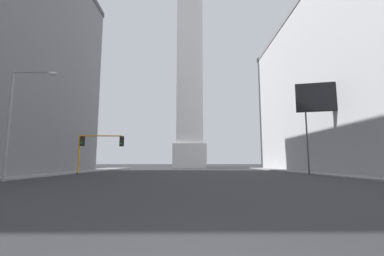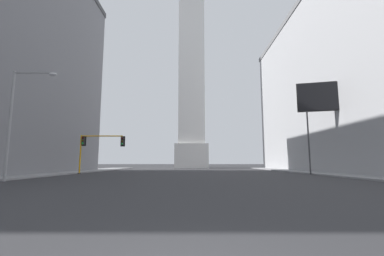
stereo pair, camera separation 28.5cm
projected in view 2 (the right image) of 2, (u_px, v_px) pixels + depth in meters
name	position (u px, v px, depth m)	size (l,w,h in m)	color
sidewalk_left	(17.00, 176.00, 25.05)	(5.00, 75.28, 0.15)	gray
sidewalk_right	(361.00, 176.00, 25.21)	(5.00, 75.28, 0.15)	gray
obelisk	(190.00, 62.00, 68.64)	(8.25, 8.25, 59.03)	silver
traffic_light_mid_left	(95.00, 144.00, 32.57)	(5.77, 0.50, 4.87)	orange
street_lamp	(16.00, 112.00, 20.10)	(3.51, 0.36, 8.72)	gray
billboard_sign	(324.00, 99.00, 30.74)	(6.33, 1.75, 11.07)	#3F3F42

